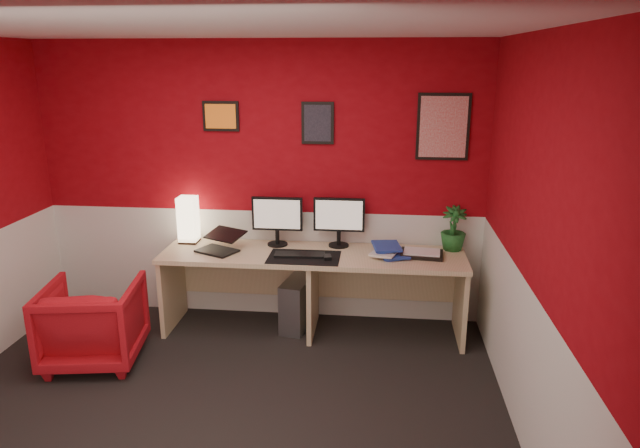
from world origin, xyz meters
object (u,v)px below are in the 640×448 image
at_px(zen_tray, 422,254).
at_px(armchair, 93,322).
at_px(monitor_left, 277,214).
at_px(monitor_right, 339,215).
at_px(laptop, 217,240).
at_px(desk, 313,293).
at_px(shoji_lamp, 188,221).
at_px(pc_tower, 297,303).
at_px(potted_plant, 454,229).

bearing_deg(zen_tray, armchair, -164.35).
bearing_deg(monitor_left, monitor_right, 2.83).
relative_size(laptop, monitor_left, 0.57).
relative_size(monitor_right, zen_tray, 1.66).
bearing_deg(desk, shoji_lamp, 170.63).
distance_m(laptop, monitor_right, 1.08).
bearing_deg(shoji_lamp, monitor_right, 1.15).
relative_size(laptop, pc_tower, 0.73).
bearing_deg(potted_plant, pc_tower, -173.51).
xyz_separation_m(monitor_left, zen_tray, (1.26, -0.16, -0.28)).
distance_m(monitor_left, monitor_right, 0.55).
bearing_deg(armchair, monitor_left, -155.34).
bearing_deg(laptop, monitor_right, 41.16).
height_order(shoji_lamp, pc_tower, shoji_lamp).
bearing_deg(shoji_lamp, potted_plant, 0.72).
bearing_deg(potted_plant, monitor_left, -178.92).
bearing_deg(pc_tower, potted_plant, 17.42).
bearing_deg(monitor_left, desk, -29.21).
bearing_deg(laptop, zen_tray, 29.13).
distance_m(desk, armchair, 1.81).
bearing_deg(pc_tower, laptop, -159.01).
distance_m(desk, monitor_right, 0.72).
bearing_deg(monitor_right, desk, -133.68).
height_order(monitor_left, monitor_right, same).
height_order(potted_plant, pc_tower, potted_plant).
bearing_deg(laptop, shoji_lamp, 169.47).
relative_size(shoji_lamp, zen_tray, 1.14).
relative_size(zen_tray, armchair, 0.48).
distance_m(shoji_lamp, armchair, 1.19).
relative_size(desk, monitor_right, 4.48).
bearing_deg(monitor_right, armchair, -153.97).
bearing_deg(pc_tower, armchair, -142.38).
bearing_deg(monitor_left, laptop, -153.26).
xyz_separation_m(shoji_lamp, armchair, (-0.52, -0.89, -0.60)).
distance_m(monitor_left, zen_tray, 1.30).
distance_m(desk, pc_tower, 0.21).
height_order(desk, laptop, laptop).
relative_size(potted_plant, armchair, 0.53).
height_order(zen_tray, pc_tower, zen_tray).
xyz_separation_m(zen_tray, armchair, (-2.59, -0.73, -0.42)).
xyz_separation_m(laptop, monitor_right, (1.03, 0.27, 0.18)).
bearing_deg(shoji_lamp, zen_tray, -4.44).
bearing_deg(armchair, monitor_right, -163.11).
xyz_separation_m(zen_tray, potted_plant, (0.27, 0.19, 0.18)).
bearing_deg(potted_plant, desk, -169.66).
bearing_deg(shoji_lamp, armchair, -120.20).
relative_size(zen_tray, potted_plant, 0.91).
bearing_deg(zen_tray, laptop, -177.29).
distance_m(laptop, pc_tower, 0.92).
bearing_deg(laptop, monitor_left, 53.16).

